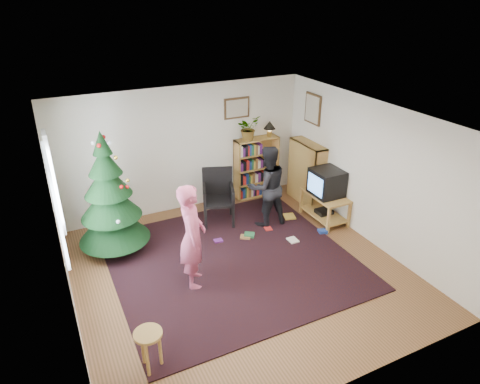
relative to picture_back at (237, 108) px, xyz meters
name	(u,v)px	position (x,y,z in m)	size (l,w,h in m)	color
floor	(239,270)	(-1.15, -2.48, -1.95)	(5.00, 5.00, 0.00)	brown
ceiling	(239,120)	(-1.15, -2.48, 0.55)	(5.00, 5.00, 0.00)	white
wall_back	(184,150)	(-1.15, 0.02, -0.70)	(5.00, 0.02, 2.50)	silver
wall_front	(347,303)	(-1.15, -4.97, -0.70)	(5.00, 0.02, 2.50)	silver
wall_left	(61,242)	(-3.65, -2.48, -0.70)	(0.02, 5.00, 2.50)	silver
wall_right	(370,173)	(1.35, -2.48, -0.70)	(0.02, 5.00, 2.50)	silver
rug	(232,260)	(-1.15, -2.17, -1.94)	(3.80, 3.60, 0.02)	black
window_pane	(56,204)	(-3.62, -1.88, -0.45)	(0.04, 1.20, 1.40)	silver
curtain	(54,184)	(-3.58, -1.18, -0.45)	(0.06, 0.35, 1.60)	white
picture_back	(237,108)	(0.00, 0.00, 0.00)	(0.55, 0.03, 0.42)	#4C3319
picture_right	(313,109)	(1.33, -0.73, 0.00)	(0.03, 0.50, 0.60)	#4C3319
christmas_tree	(110,204)	(-2.80, -0.99, -1.05)	(1.19, 1.19, 2.16)	#3F2816
bookshelf_back	(256,167)	(0.39, -0.14, -1.29)	(0.95, 0.30, 1.30)	#B78441
bookshelf_right	(306,172)	(1.19, -0.85, -1.29)	(0.30, 0.95, 1.30)	#B78441
tv_stand	(325,205)	(1.07, -1.70, -1.62)	(0.53, 0.96, 0.55)	#B78441
crt_tv	(327,182)	(1.07, -1.70, -1.15)	(0.53, 0.57, 0.50)	black
armchair	(216,194)	(-0.82, -0.78, -1.38)	(0.74, 0.75, 1.05)	black
stool	(149,341)	(-2.95, -3.77, -1.51)	(0.34, 0.34, 0.56)	#B78441
person_standing	(192,236)	(-1.90, -2.44, -1.12)	(0.61, 0.40, 1.66)	#AD4562
person_by_chair	(267,187)	(-0.02, -1.34, -1.16)	(0.77, 0.60, 1.58)	black
potted_plant	(248,128)	(0.19, -0.14, -0.40)	(0.44, 0.39, 0.49)	gray
table_lamp	(270,126)	(0.69, -0.14, -0.43)	(0.25, 0.25, 0.33)	#A57F33
floor_clutter	(270,232)	(-0.15, -1.71, -1.91)	(2.07, 0.96, 0.08)	#A51E19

